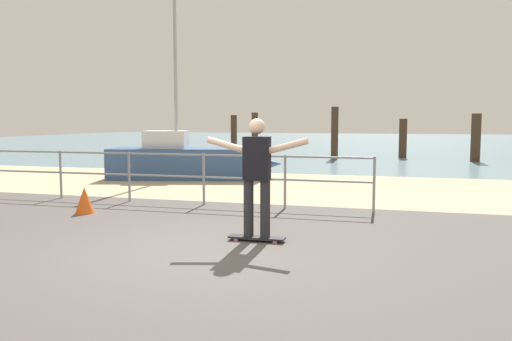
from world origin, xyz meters
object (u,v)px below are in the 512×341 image
sailboat (192,161)px  skateboarder (257,170)px  skateboard (257,238)px  traffic_cone (85,201)px

sailboat → skateboarder: sailboat is taller
skateboard → skateboarder: bearing=-108.4°
sailboat → skateboard: (3.93, -7.05, -0.46)m
traffic_cone → sailboat: bearing=93.2°
skateboard → skateboarder: skateboarder is taller
sailboat → traffic_cone: 5.82m
skateboarder → traffic_cone: (-3.61, 1.25, -0.77)m
sailboat → skateboard: bearing=-60.9°
skateboard → skateboarder: (-0.00, -0.00, 0.95)m
skateboard → traffic_cone: 3.82m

